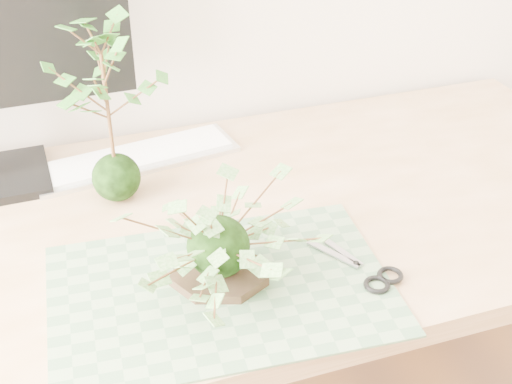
{
  "coord_description": "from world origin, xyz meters",
  "views": [
    {
      "loc": [
        -0.3,
        0.26,
        1.44
      ],
      "look_at": [
        0.0,
        1.14,
        0.84
      ],
      "focal_mm": 50.0,
      "sensor_mm": 36.0,
      "label": 1
    }
  ],
  "objects_px": {
    "desk": "(217,259)",
    "ivy_kokedama": "(217,222)",
    "maple_kokedama": "(103,67)",
    "keyboard": "(136,158)"
  },
  "relations": [
    {
      "from": "keyboard",
      "to": "maple_kokedama",
      "type": "bearing_deg",
      "value": -122.63
    },
    {
      "from": "ivy_kokedama",
      "to": "maple_kokedama",
      "type": "xyz_separation_m",
      "value": [
        -0.1,
        0.28,
        0.14
      ]
    },
    {
      "from": "desk",
      "to": "ivy_kokedama",
      "type": "xyz_separation_m",
      "value": [
        -0.04,
        -0.16,
        0.2
      ]
    },
    {
      "from": "ivy_kokedama",
      "to": "keyboard",
      "type": "height_order",
      "value": "ivy_kokedama"
    },
    {
      "from": "desk",
      "to": "keyboard",
      "type": "xyz_separation_m",
      "value": [
        -0.09,
        0.24,
        0.1
      ]
    },
    {
      "from": "maple_kokedama",
      "to": "keyboard",
      "type": "bearing_deg",
      "value": 65.51
    },
    {
      "from": "desk",
      "to": "keyboard",
      "type": "relative_size",
      "value": 3.93
    },
    {
      "from": "desk",
      "to": "maple_kokedama",
      "type": "relative_size",
      "value": 4.49
    },
    {
      "from": "desk",
      "to": "ivy_kokedama",
      "type": "relative_size",
      "value": 4.62
    },
    {
      "from": "ivy_kokedama",
      "to": "maple_kokedama",
      "type": "distance_m",
      "value": 0.33
    }
  ]
}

